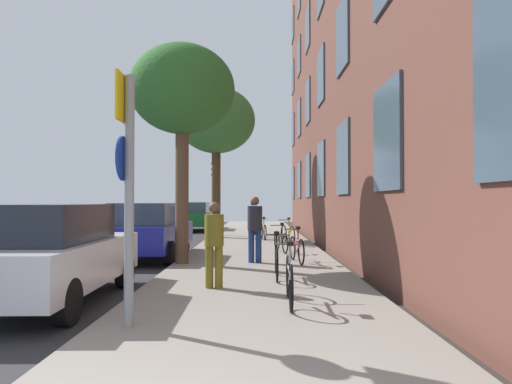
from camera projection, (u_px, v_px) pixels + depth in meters
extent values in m
plane|color=#332D28|center=(161.00, 247.00, 17.02)|extent=(41.80, 41.80, 0.00)
cube|color=#2D2D30|center=(104.00, 247.00, 17.02)|extent=(7.00, 38.00, 0.01)
cube|color=gray|center=(256.00, 245.00, 17.02)|extent=(4.20, 38.00, 0.12)
cube|color=brown|center=(328.00, 3.00, 16.69)|extent=(0.50, 27.00, 17.64)
cube|color=#384756|center=(387.00, 137.00, 8.24)|extent=(0.06, 1.66, 1.93)
cube|color=#384756|center=(343.00, 158.00, 12.41)|extent=(0.06, 1.66, 1.93)
cube|color=#384756|center=(321.00, 169.00, 16.57)|extent=(0.06, 1.66, 1.93)
cube|color=#384756|center=(308.00, 176.00, 20.74)|extent=(0.06, 1.66, 1.93)
cube|color=#384756|center=(299.00, 180.00, 24.90)|extent=(0.06, 1.66, 1.93)
cube|color=#384756|center=(293.00, 183.00, 29.07)|extent=(0.06, 1.66, 1.93)
cube|color=#384756|center=(343.00, 35.00, 12.47)|extent=(0.06, 1.66, 1.93)
cube|color=#384756|center=(321.00, 77.00, 16.64)|extent=(0.06, 1.66, 1.93)
cube|color=#384756|center=(308.00, 102.00, 20.81)|extent=(0.06, 1.66, 1.93)
cube|color=#384756|center=(299.00, 118.00, 24.97)|extent=(0.06, 1.66, 1.93)
cube|color=#384756|center=(293.00, 130.00, 29.14)|extent=(0.06, 1.66, 1.93)
cube|color=#384756|center=(308.00, 28.00, 20.87)|extent=(0.06, 1.66, 1.93)
cube|color=#384756|center=(299.00, 57.00, 25.04)|extent=(0.06, 1.66, 1.93)
cube|color=#384756|center=(293.00, 78.00, 29.21)|extent=(0.06, 1.66, 1.93)
cube|color=#384756|center=(293.00, 25.00, 29.27)|extent=(0.06, 1.66, 1.93)
cylinder|color=gray|center=(129.00, 200.00, 5.79)|extent=(0.12, 0.12, 3.14)
cube|color=yellow|center=(123.00, 99.00, 5.81)|extent=(0.03, 0.60, 0.60)
cylinder|color=#14339E|center=(123.00, 158.00, 5.80)|extent=(0.03, 0.56, 0.56)
cylinder|color=black|center=(219.00, 197.00, 21.48)|extent=(0.12, 0.12, 3.52)
cube|color=black|center=(215.00, 169.00, 21.51)|extent=(0.20, 0.24, 0.80)
sphere|color=red|center=(213.00, 163.00, 21.51)|extent=(0.16, 0.16, 0.16)
sphere|color=#523707|center=(213.00, 169.00, 21.51)|extent=(0.16, 0.16, 0.16)
sphere|color=#083E11|center=(213.00, 174.00, 21.50)|extent=(0.16, 0.16, 0.16)
cylinder|color=brown|center=(182.00, 192.00, 11.68)|extent=(0.33, 0.33, 3.60)
ellipsoid|color=#2D6628|center=(182.00, 89.00, 11.73)|extent=(2.66, 2.66, 2.26)
cylinder|color=#4C3823|center=(216.00, 190.00, 20.24)|extent=(0.39, 0.39, 4.10)
ellipsoid|color=#387533|center=(216.00, 120.00, 20.31)|extent=(3.41, 3.41, 2.90)
torus|color=black|center=(288.00, 276.00, 7.56)|extent=(0.06, 0.68, 0.68)
torus|color=black|center=(291.00, 288.00, 6.49)|extent=(0.06, 0.68, 0.68)
cylinder|color=#99999E|center=(289.00, 269.00, 7.03)|extent=(0.07, 0.91, 0.04)
cylinder|color=#99999E|center=(290.00, 278.00, 6.76)|extent=(0.06, 0.55, 0.30)
cylinder|color=#99999E|center=(290.00, 254.00, 6.87)|extent=(0.04, 0.04, 0.28)
cube|color=black|center=(290.00, 243.00, 6.88)|extent=(0.10, 0.24, 0.06)
cylinder|color=#4C4C4C|center=(288.00, 244.00, 7.57)|extent=(0.42, 0.04, 0.03)
torus|color=black|center=(276.00, 258.00, 9.95)|extent=(0.06, 0.66, 0.66)
torus|color=black|center=(277.00, 265.00, 8.90)|extent=(0.06, 0.66, 0.66)
cylinder|color=black|center=(277.00, 253.00, 9.43)|extent=(0.06, 0.90, 0.04)
cylinder|color=black|center=(277.00, 258.00, 9.16)|extent=(0.06, 0.54, 0.29)
cylinder|color=black|center=(277.00, 241.00, 9.28)|extent=(0.04, 0.04, 0.28)
cube|color=black|center=(277.00, 233.00, 9.28)|extent=(0.10, 0.24, 0.06)
cylinder|color=#4C4C4C|center=(276.00, 235.00, 9.97)|extent=(0.42, 0.04, 0.03)
torus|color=black|center=(293.00, 248.00, 12.33)|extent=(0.12, 0.64, 0.64)
torus|color=black|center=(301.00, 252.00, 11.32)|extent=(0.12, 0.64, 0.64)
cylinder|color=#B21E1E|center=(297.00, 243.00, 11.83)|extent=(0.16, 0.87, 0.04)
cylinder|color=#B21E1E|center=(299.00, 247.00, 11.57)|extent=(0.11, 0.53, 0.28)
cylinder|color=#B21E1E|center=(298.00, 234.00, 11.68)|extent=(0.04, 0.04, 0.28)
cube|color=black|center=(298.00, 228.00, 11.68)|extent=(0.10, 0.24, 0.06)
cylinder|color=#4C4C4C|center=(293.00, 229.00, 12.34)|extent=(0.42, 0.08, 0.03)
torus|color=black|center=(277.00, 241.00, 14.70)|extent=(0.16, 0.61, 0.62)
torus|color=black|center=(285.00, 243.00, 13.74)|extent=(0.16, 0.61, 0.62)
cylinder|color=black|center=(281.00, 236.00, 14.23)|extent=(0.21, 0.83, 0.04)
cylinder|color=black|center=(283.00, 240.00, 13.99)|extent=(0.15, 0.50, 0.27)
cylinder|color=black|center=(282.00, 229.00, 14.09)|extent=(0.04, 0.04, 0.28)
cube|color=black|center=(282.00, 224.00, 14.09)|extent=(0.10, 0.24, 0.06)
cylinder|color=#4C4C4C|center=(277.00, 225.00, 14.71)|extent=(0.42, 0.11, 0.03)
torus|color=black|center=(284.00, 234.00, 17.10)|extent=(0.20, 0.68, 0.69)
torus|color=black|center=(292.00, 236.00, 16.15)|extent=(0.20, 0.68, 0.69)
cylinder|color=#C68C19|center=(288.00, 230.00, 16.63)|extent=(0.24, 0.82, 0.04)
cylinder|color=#C68C19|center=(290.00, 233.00, 16.39)|extent=(0.16, 0.50, 0.27)
cylinder|color=#C68C19|center=(289.00, 223.00, 16.49)|extent=(0.04, 0.04, 0.28)
cube|color=black|center=(289.00, 218.00, 16.49)|extent=(0.10, 0.24, 0.06)
cylinder|color=#4C4C4C|center=(284.00, 220.00, 17.11)|extent=(0.42, 0.13, 0.03)
torus|color=black|center=(262.00, 231.00, 19.56)|extent=(0.11, 0.64, 0.64)
torus|color=black|center=(265.00, 232.00, 18.49)|extent=(0.11, 0.64, 0.64)
cylinder|color=#C68C19|center=(263.00, 227.00, 19.03)|extent=(0.15, 0.92, 0.04)
cylinder|color=#C68C19|center=(264.00, 230.00, 18.76)|extent=(0.11, 0.55, 0.30)
cylinder|color=#C68C19|center=(264.00, 222.00, 18.87)|extent=(0.04, 0.04, 0.28)
cube|color=black|center=(264.00, 218.00, 18.87)|extent=(0.10, 0.24, 0.06)
cylinder|color=#4C4C4C|center=(262.00, 219.00, 19.57)|extent=(0.42, 0.08, 0.03)
cylinder|color=olive|center=(209.00, 267.00, 8.33)|extent=(0.14, 0.14, 0.76)
cylinder|color=olive|center=(219.00, 267.00, 8.33)|extent=(0.14, 0.14, 0.76)
cylinder|color=olive|center=(214.00, 230.00, 8.34)|extent=(0.40, 0.40, 0.57)
sphere|color=brown|center=(214.00, 208.00, 8.35)|extent=(0.20, 0.20, 0.20)
cylinder|color=navy|center=(251.00, 246.00, 11.80)|extent=(0.15, 0.15, 0.82)
cylinder|color=navy|center=(259.00, 246.00, 11.80)|extent=(0.15, 0.15, 0.82)
cylinder|color=#26262D|center=(255.00, 218.00, 11.81)|extent=(0.45, 0.45, 0.62)
sphere|color=brown|center=(255.00, 201.00, 11.82)|extent=(0.22, 0.22, 0.22)
cylinder|color=#26262D|center=(251.00, 226.00, 21.70)|extent=(0.15, 0.15, 0.77)
cylinder|color=#26262D|center=(255.00, 226.00, 21.70)|extent=(0.15, 0.15, 0.77)
cylinder|color=navy|center=(253.00, 212.00, 21.72)|extent=(0.42, 0.42, 0.58)
sphere|color=brown|center=(253.00, 203.00, 21.73)|extent=(0.21, 0.21, 0.21)
cube|color=silver|center=(50.00, 262.00, 7.58)|extent=(1.92, 4.32, 0.70)
cube|color=#1E232D|center=(44.00, 223.00, 7.38)|extent=(1.59, 2.43, 0.60)
cylinder|color=black|center=(37.00, 271.00, 8.94)|extent=(0.22, 0.64, 0.64)
cylinder|color=black|center=(125.00, 271.00, 8.94)|extent=(0.22, 0.64, 0.64)
cylinder|color=black|center=(67.00, 302.00, 6.19)|extent=(0.22, 0.64, 0.64)
cube|color=navy|center=(149.00, 236.00, 13.35)|extent=(1.99, 4.18, 0.70)
cube|color=#384756|center=(147.00, 214.00, 13.16)|extent=(1.64, 2.36, 0.60)
cylinder|color=black|center=(131.00, 244.00, 14.66)|extent=(0.22, 0.64, 0.64)
cylinder|color=black|center=(185.00, 244.00, 14.66)|extent=(0.22, 0.64, 0.64)
cylinder|color=black|center=(104.00, 253.00, 12.03)|extent=(0.22, 0.64, 0.64)
cylinder|color=black|center=(169.00, 253.00, 12.03)|extent=(0.22, 0.64, 0.64)
cube|color=#19662D|center=(196.00, 219.00, 26.39)|extent=(1.75, 4.13, 0.70)
cube|color=#384756|center=(195.00, 208.00, 26.19)|extent=(1.46, 2.32, 0.60)
cylinder|color=black|center=(185.00, 224.00, 27.70)|extent=(0.22, 0.64, 0.64)
cylinder|color=black|center=(212.00, 224.00, 27.70)|extent=(0.22, 0.64, 0.64)
cylinder|color=black|center=(178.00, 226.00, 25.06)|extent=(0.22, 0.64, 0.64)
cylinder|color=black|center=(207.00, 226.00, 25.06)|extent=(0.22, 0.64, 0.64)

